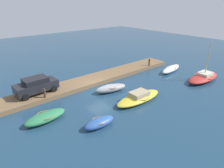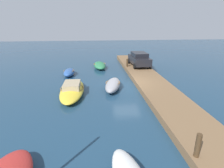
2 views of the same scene
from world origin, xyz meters
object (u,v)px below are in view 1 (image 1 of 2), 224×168
rowboat_grey (111,88)px  sailboat_red (203,77)px  parked_car (36,85)px  mooring_post_west (149,62)px  rowboat_white (171,69)px  mooring_post_mid_west (45,93)px  rowboat_green (45,117)px  dinghy_blue (99,122)px  motorboat_yellow (139,97)px

rowboat_grey → sailboat_red: (-10.92, 4.96, 0.03)m
parked_car → sailboat_red: bearing=150.8°
mooring_post_west → parked_car: size_ratio=0.25×
rowboat_white → mooring_post_mid_west: mooring_post_mid_west is taller
rowboat_green → parked_car: parked_car is taller
rowboat_green → sailboat_red: bearing=163.6°
dinghy_blue → parked_car: 8.56m
rowboat_grey → mooring_post_mid_west: mooring_post_mid_west is taller
mooring_post_west → mooring_post_mid_west: 15.74m
rowboat_green → parked_car: size_ratio=0.85×
rowboat_grey → dinghy_blue: bearing=56.1°
mooring_post_west → sailboat_red: bearing=102.3°
motorboat_yellow → sailboat_red: 10.28m
dinghy_blue → mooring_post_west: bearing=-151.7°
rowboat_white → rowboat_grey: (10.72, -0.39, 0.02)m
mooring_post_west → parked_car: 16.02m
rowboat_green → mooring_post_mid_west: (-1.35, -3.28, 0.56)m
parked_car → motorboat_yellow: bearing=132.6°
rowboat_grey → rowboat_green: bearing=20.2°
rowboat_white → parked_car: (17.35, -4.36, 0.94)m
mooring_post_west → motorboat_yellow: bearing=34.5°
rowboat_green → rowboat_grey: size_ratio=0.97×
motorboat_yellow → rowboat_grey: (0.76, -3.44, 0.02)m
mooring_post_west → rowboat_white: bearing=116.6°
dinghy_blue → parked_car: bearing=-75.0°
rowboat_white → mooring_post_west: mooring_post_west is taller
mooring_post_west → mooring_post_mid_west: (15.74, 0.00, -0.07)m
rowboat_grey → mooring_post_mid_west: size_ratio=4.07×
rowboat_green → mooring_post_west: bearing=-173.1°
sailboat_red → mooring_post_west: sailboat_red is taller
motorboat_yellow → parked_car: 10.50m
rowboat_grey → mooring_post_mid_west: 6.89m
motorboat_yellow → dinghy_blue: size_ratio=2.05×
dinghy_blue → mooring_post_west: (-14.12, -6.78, 0.63)m
parked_car → mooring_post_west: bearing=172.2°
rowboat_white → parked_car: bearing=-22.2°
sailboat_red → parked_car: bearing=-25.5°
rowboat_grey → dinghy_blue: rowboat_grey is taller
sailboat_red → mooring_post_west: bearing=-76.2°
rowboat_green → rowboat_grey: (-7.78, -0.84, 0.04)m
motorboat_yellow → sailboat_red: bearing=172.6°
motorboat_yellow → dinghy_blue: (5.57, 0.91, -0.03)m
rowboat_green → rowboat_grey: rowboat_grey is taller
rowboat_white → sailboat_red: sailboat_red is taller
rowboat_grey → dinghy_blue: size_ratio=1.38×
rowboat_white → sailboat_red: 4.58m
rowboat_white → motorboat_yellow: 10.42m
motorboat_yellow → parked_car: (7.39, -7.41, 0.94)m
rowboat_green → parked_car: 5.04m
mooring_post_west → mooring_post_mid_west: mooring_post_west is taller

